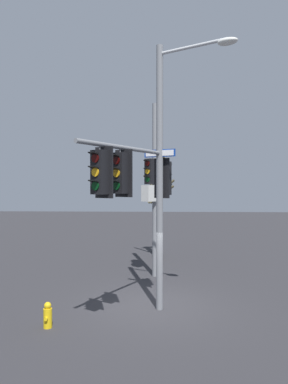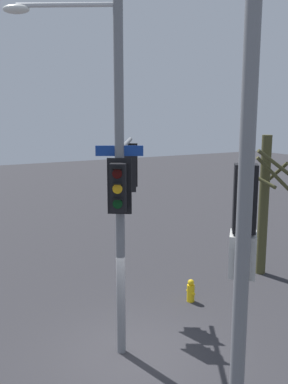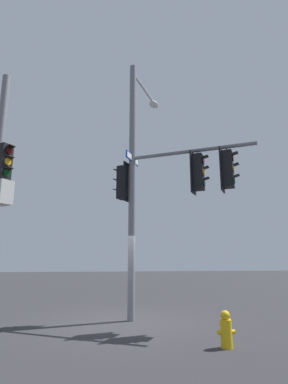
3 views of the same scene
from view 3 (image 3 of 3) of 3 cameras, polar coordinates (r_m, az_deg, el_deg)
ground_plane at (r=9.66m, az=-3.85°, el=-22.97°), size 80.00×80.00×0.00m
main_signal_pole_assembly at (r=9.93m, az=2.65°, el=4.05°), size 4.04×4.26×8.48m
fire_hydrant at (r=7.18m, az=14.95°, el=-23.49°), size 0.38×0.24×0.73m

